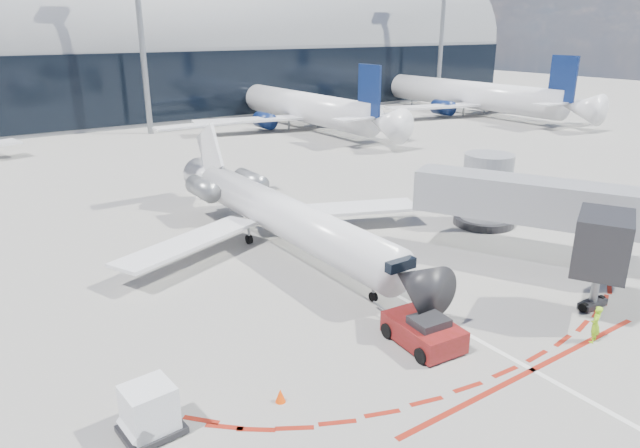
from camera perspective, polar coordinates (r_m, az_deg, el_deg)
ground at (r=31.22m, az=3.25°, el=-4.71°), size 260.00×260.00×0.00m
apron_centerline at (r=32.69m, az=1.12°, el=-3.54°), size 0.25×40.00×0.01m
apron_stop_bar at (r=24.25m, az=20.48°, el=-13.51°), size 14.00×0.25×0.01m
terminal_building at (r=89.36m, az=-23.82°, el=14.94°), size 150.00×24.15×24.00m
jet_bridge at (r=34.94m, az=19.32°, el=2.09°), size 10.03×15.20×4.90m
light_mast_centre at (r=74.07m, az=-17.51°, el=18.20°), size 0.70×0.70×25.00m
light_mast_east at (r=101.19m, az=12.11°, el=18.65°), size 0.70×0.70×25.00m
regional_jet at (r=34.19m, az=-4.35°, el=1.19°), size 20.43×25.19×6.31m
pushback_tug at (r=24.54m, az=10.32°, el=-10.48°), size 2.47×5.31×1.36m
ramp_worker at (r=26.79m, az=25.83°, el=-9.02°), size 0.70×0.57×1.65m
uld_container at (r=20.09m, az=-16.67°, el=-17.47°), size 2.01×1.75×1.78m
safety_cone_left at (r=21.09m, az=-3.98°, el=-16.73°), size 0.37×0.37×0.52m
bg_airliner_2 at (r=76.02m, az=-2.15°, el=13.73°), size 33.95×35.95×10.98m
bg_airliner_3 at (r=90.90m, az=14.92°, el=14.17°), size 35.59×37.68×11.51m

